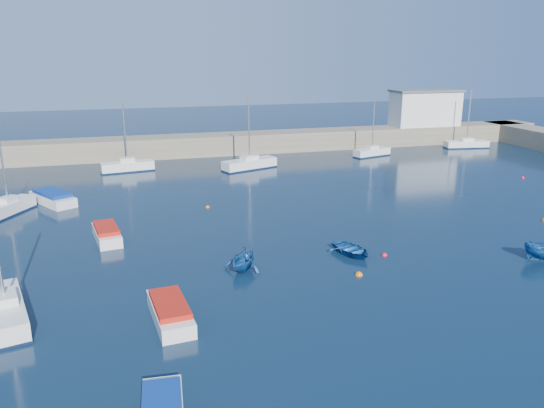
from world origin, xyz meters
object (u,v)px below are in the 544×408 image
object	(u,v)px
harbor_office	(425,109)
motorboat_1	(107,233)
sailboat_7	(372,152)
dinghy_left	(243,259)
sailboat_6	(249,164)
dinghy_center	(351,250)
motorboat_2	(53,198)
sailboat_3	(9,207)
motorboat_0	(170,311)
sailboat_1	(6,310)
sailboat_8	(466,144)
sailboat_5	(127,166)

from	to	relation	value
harbor_office	motorboat_1	xyz separation A→B (m)	(-45.33, -31.45, -4.59)
sailboat_7	dinghy_left	world-z (taller)	sailboat_7
sailboat_6	dinghy_left	distance (m)	29.95
harbor_office	dinghy_center	bearing A→B (deg)	-126.88
motorboat_2	sailboat_3	bearing A→B (deg)	-172.81
dinghy_center	dinghy_left	size ratio (longest dim) A/B	1.16
sailboat_3	motorboat_2	world-z (taller)	sailboat_3
motorboat_2	dinghy_left	xyz separation A→B (m)	(13.19, -19.66, 0.21)
sailboat_7	motorboat_1	bearing A→B (deg)	110.31
harbor_office	sailboat_6	world-z (taller)	sailboat_6
motorboat_0	dinghy_center	distance (m)	14.08
sailboat_3	motorboat_0	size ratio (longest dim) A/B	1.44
sailboat_3	motorboat_1	xyz separation A→B (m)	(8.05, -9.00, -0.10)
harbor_office	sailboat_1	distance (m)	66.01
motorboat_0	sailboat_1	bearing A→B (deg)	159.53
sailboat_1	motorboat_0	distance (m)	8.36
sailboat_3	sailboat_8	bearing A→B (deg)	45.76
sailboat_8	motorboat_0	world-z (taller)	sailboat_8
sailboat_1	motorboat_1	xyz separation A→B (m)	(4.79, 11.28, -0.10)
sailboat_3	dinghy_left	world-z (taller)	sailboat_3
sailboat_7	sailboat_8	world-z (taller)	sailboat_8
harbor_office	sailboat_8	xyz separation A→B (m)	(3.79, -5.37, -4.55)
harbor_office	dinghy_left	xyz separation A→B (m)	(-36.96, -39.61, -4.35)
motorboat_1	dinghy_center	size ratio (longest dim) A/B	1.41
sailboat_6	motorboat_1	xyz separation A→B (m)	(-15.85, -20.84, -0.13)
harbor_office	sailboat_3	bearing A→B (deg)	-157.19
motorboat_1	dinghy_center	bearing A→B (deg)	-34.14
sailboat_3	motorboat_0	bearing A→B (deg)	-34.13
dinghy_center	sailboat_3	bearing A→B (deg)	128.19
sailboat_6	motorboat_2	xyz separation A→B (m)	(-20.67, -9.34, -0.11)
sailboat_1	motorboat_1	distance (m)	12.26
sailboat_6	sailboat_7	bearing A→B (deg)	-100.00
harbor_office	motorboat_0	xyz separation A→B (m)	(-42.05, -44.92, -4.60)
sailboat_6	sailboat_8	xyz separation A→B (m)	(33.26, 5.24, -0.09)
sailboat_6	sailboat_7	world-z (taller)	sailboat_6
sailboat_6	motorboat_2	distance (m)	22.69
sailboat_3	dinghy_center	distance (m)	29.25
sailboat_8	motorboat_0	size ratio (longest dim) A/B	1.65
sailboat_6	motorboat_1	world-z (taller)	sailboat_6
sailboat_8	dinghy_left	world-z (taller)	sailboat_8
harbor_office	sailboat_1	size ratio (longest dim) A/B	1.25
sailboat_7	sailboat_6	bearing A→B (deg)	84.84
sailboat_5	sailboat_6	xyz separation A→B (m)	(13.81, -2.60, 0.02)
sailboat_1	harbor_office	bearing A→B (deg)	26.36
sailboat_6	motorboat_2	size ratio (longest dim) A/B	1.53
sailboat_5	sailboat_7	world-z (taller)	sailboat_5
sailboat_8	harbor_office	bearing A→B (deg)	43.41
sailboat_1	sailboat_6	world-z (taller)	sailboat_6
sailboat_6	motorboat_0	distance (m)	36.54
sailboat_8	sailboat_3	bearing A→B (deg)	114.83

